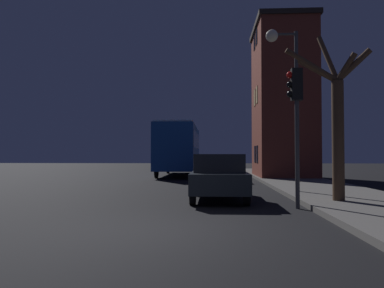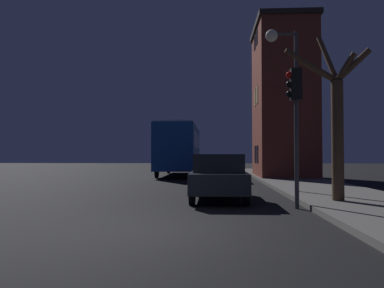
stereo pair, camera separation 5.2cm
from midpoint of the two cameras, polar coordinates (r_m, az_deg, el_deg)
ground_plane at (r=7.69m, az=-4.76°, el=-12.89°), size 120.00×120.00×0.00m
brick_building at (r=25.18m, az=13.74°, el=6.58°), size 3.67×5.73×9.85m
streetlamp at (r=14.67m, az=14.09°, el=10.17°), size 1.20×0.46×6.07m
traffic_light at (r=10.91m, az=15.56°, el=5.40°), size 0.43×0.24×3.93m
bare_tree at (r=11.96m, az=21.05°, el=3.85°), size 2.48×1.35×5.14m
bus at (r=27.43m, az=-1.86°, el=-0.27°), size 2.59×9.72×3.66m
car_near_lane at (r=12.48m, az=4.17°, el=-4.89°), size 1.78×4.13×1.52m
car_mid_lane at (r=21.80m, az=4.21°, el=-3.50°), size 1.71×3.86×1.53m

